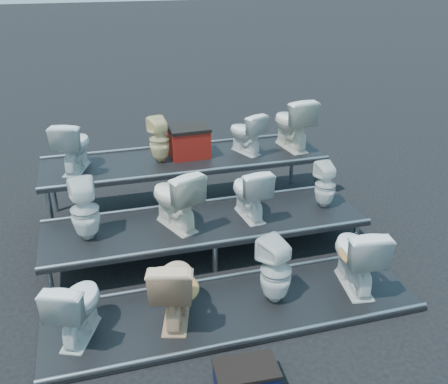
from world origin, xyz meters
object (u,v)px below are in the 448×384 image
object	(u,v)px
red_crate	(189,143)
toilet_8	(73,145)
toilet_5	(175,198)
toilet_10	(246,132)
toilet_0	(76,305)
toilet_11	(292,123)
toilet_7	(325,185)
toilet_9	(159,140)
step_stool	(246,378)
toilet_2	(276,271)
toilet_3	(357,255)
toilet_6	(249,192)
toilet_4	(85,210)
toilet_1	(174,286)

from	to	relation	value
red_crate	toilet_8	bearing A→B (deg)	-179.33
toilet_5	toilet_10	world-z (taller)	toilet_10
toilet_0	toilet_11	bearing A→B (deg)	-119.52
toilet_7	toilet_10	size ratio (longest dim) A/B	0.99
toilet_0	toilet_9	bearing A→B (deg)	-93.62
toilet_11	step_stool	xyz separation A→B (m)	(-1.93, -3.67, -1.17)
toilet_2	step_stool	xyz separation A→B (m)	(-0.69, -1.07, -0.35)
toilet_3	toilet_8	bearing A→B (deg)	-31.87
toilet_2	toilet_7	world-z (taller)	toilet_7
toilet_10	toilet_2	bearing A→B (deg)	57.26
toilet_2	toilet_6	size ratio (longest dim) A/B	1.08
red_crate	step_stool	world-z (taller)	red_crate
toilet_3	toilet_10	world-z (taller)	toilet_10
toilet_4	toilet_10	bearing A→B (deg)	-156.25
toilet_4	toilet_6	bearing A→B (deg)	176.00
toilet_8	toilet_1	bearing A→B (deg)	128.33
toilet_3	red_crate	size ratio (longest dim) A/B	1.49
toilet_5	toilet_8	xyz separation A→B (m)	(-1.19, 1.30, 0.36)
red_crate	step_stool	xyz separation A→B (m)	(-0.29, -3.76, -0.96)
toilet_1	toilet_5	world-z (taller)	toilet_5
toilet_6	toilet_10	size ratio (longest dim) A/B	1.12
toilet_5	toilet_6	bearing A→B (deg)	157.64
toilet_1	red_crate	distance (m)	2.85
toilet_2	toilet_6	xyz separation A→B (m)	(0.11, 1.30, 0.37)
toilet_10	red_crate	xyz separation A→B (m)	(-0.88, 0.09, -0.12)
toilet_9	red_crate	size ratio (longest dim) A/B	1.16
toilet_7	toilet_1	bearing A→B (deg)	27.60
toilet_0	toilet_8	bearing A→B (deg)	-68.97
toilet_9	toilet_11	world-z (taller)	toilet_11
toilet_3	red_crate	distance (m)	3.09
toilet_2	step_stool	world-z (taller)	toilet_2
toilet_2	toilet_6	bearing A→B (deg)	-116.67
toilet_3	toilet_6	bearing A→B (deg)	-47.21
toilet_11	step_stool	size ratio (longest dim) A/B	1.45
toilet_8	toilet_4	bearing A→B (deg)	112.25
toilet_1	toilet_10	bearing A→B (deg)	-105.81
toilet_8	step_stool	xyz separation A→B (m)	(1.37, -3.67, -1.13)
toilet_0	toilet_9	size ratio (longest dim) A/B	1.13
toilet_11	red_crate	bearing A→B (deg)	-10.02
toilet_5	toilet_8	size ratio (longest dim) A/B	1.10
toilet_10	toilet_3	bearing A→B (deg)	79.13
toilet_9	toilet_1	bearing A→B (deg)	71.76
toilet_5	toilet_7	bearing A→B (deg)	157.64
toilet_0	toilet_10	size ratio (longest dim) A/B	1.16
toilet_5	step_stool	xyz separation A→B (m)	(0.19, -2.37, -0.76)
toilet_7	toilet_9	xyz separation A→B (m)	(-2.07, 1.30, 0.41)
toilet_10	toilet_0	bearing A→B (deg)	22.28
toilet_7	toilet_9	world-z (taller)	toilet_9
toilet_3	toilet_8	world-z (taller)	toilet_8
toilet_3	toilet_7	xyz separation A→B (m)	(0.21, 1.30, 0.29)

